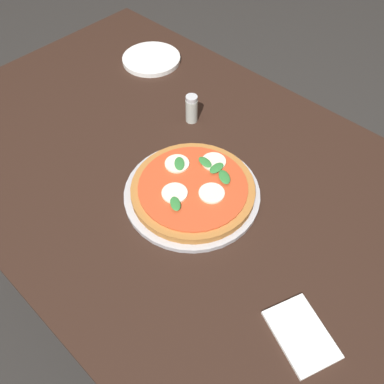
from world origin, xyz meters
TOP-DOWN VIEW (x-y plane):
  - ground_plane at (0.00, 0.00)m, footprint 6.00×6.00m
  - dining_table at (0.00, 0.00)m, footprint 1.56×0.89m
  - serving_tray at (0.01, -0.04)m, footprint 0.31×0.31m
  - pizza at (0.01, -0.04)m, footprint 0.28×0.28m
  - plate_white at (-0.46, 0.27)m, footprint 0.18×0.18m
  - napkin at (0.38, -0.14)m, footprint 0.15×0.13m
  - pepper_shaker at (-0.17, 0.15)m, footprint 0.03×0.03m

SIDE VIEW (x-z plane):
  - ground_plane at x=0.00m, z-range 0.00..0.00m
  - dining_table at x=0.00m, z-range 0.28..1.02m
  - napkin at x=0.38m, z-range 0.74..0.75m
  - serving_tray at x=0.01m, z-range 0.74..0.75m
  - plate_white at x=-0.46m, z-range 0.74..0.75m
  - pizza at x=0.01m, z-range 0.75..0.78m
  - pepper_shaker at x=-0.17m, z-range 0.74..0.82m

